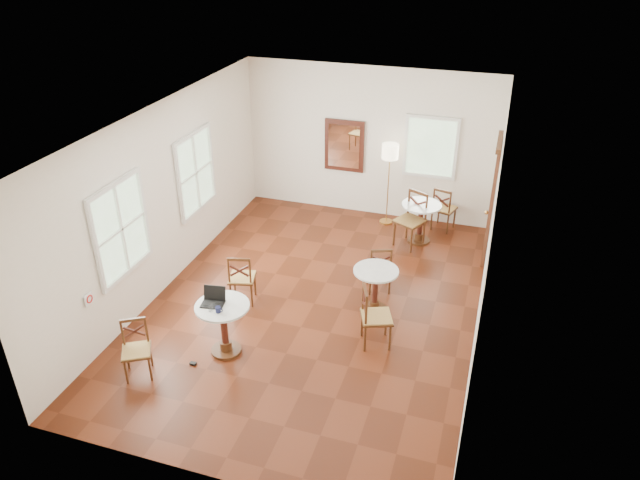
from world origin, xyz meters
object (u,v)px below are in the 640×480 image
at_px(chair_near_a, 242,278).
at_px(navy_mug, 218,310).
at_px(cafe_table_near, 224,323).
at_px(water_glass, 211,308).
at_px(power_adapter, 193,364).
at_px(cafe_table_back, 421,219).
at_px(chair_back_a, 444,209).
at_px(chair_near_b, 136,349).
at_px(floor_lamp, 390,157).
at_px(cafe_table_mid, 375,286).
at_px(mouse, 218,303).
at_px(chair_mid_b, 375,316).
at_px(chair_back_b, 411,220).
at_px(chair_mid_a, 379,268).
at_px(laptop, 214,299).

height_order(chair_near_a, navy_mug, chair_near_a).
bearing_deg(cafe_table_near, water_glass, -114.54).
distance_m(cafe_table_near, power_adapter, 0.69).
bearing_deg(cafe_table_back, chair_back_a, 61.38).
height_order(cafe_table_near, chair_near_a, chair_near_a).
bearing_deg(chair_near_b, cafe_table_near, 9.90).
distance_m(chair_near_b, water_glass, 1.12).
bearing_deg(water_glass, floor_lamp, 73.90).
relative_size(chair_back_a, floor_lamp, 0.54).
relative_size(cafe_table_mid, mouse, 7.59).
height_order(chair_mid_b, mouse, chair_mid_b).
height_order(chair_near_a, floor_lamp, floor_lamp).
distance_m(chair_mid_b, water_glass, 2.28).
bearing_deg(chair_near_a, cafe_table_mid, 176.77).
xyz_separation_m(chair_back_a, chair_back_b, (-0.50, -0.82, 0.07)).
bearing_deg(power_adapter, chair_back_a, 61.82).
xyz_separation_m(chair_near_b, power_adapter, (0.59, 0.37, -0.39)).
bearing_deg(cafe_table_mid, floor_lamp, 98.59).
bearing_deg(chair_near_a, cafe_table_near, 88.77).
distance_m(chair_mid_a, floor_lamp, 2.66).
xyz_separation_m(chair_near_b, water_glass, (0.83, 0.60, 0.44)).
relative_size(chair_near_b, chair_mid_a, 0.97).
bearing_deg(mouse, cafe_table_near, -14.02).
xyz_separation_m(cafe_table_mid, chair_near_a, (-2.05, -0.40, -0.02)).
relative_size(cafe_table_near, floor_lamp, 0.48).
bearing_deg(chair_near_b, cafe_table_back, 27.91).
bearing_deg(chair_mid_b, water_glass, 95.03).
height_order(cafe_table_back, navy_mug, navy_mug).
xyz_separation_m(chair_mid_a, power_adapter, (-2.02, -2.60, -0.40)).
bearing_deg(cafe_table_back, laptop, -118.66).
xyz_separation_m(cafe_table_back, laptop, (-2.20, -4.03, 0.37)).
bearing_deg(power_adapter, floor_lamp, 72.15).
xyz_separation_m(floor_lamp, laptop, (-1.45, -4.62, -0.55)).
distance_m(chair_near_a, mouse, 1.29).
bearing_deg(water_glass, chair_near_a, 98.41).
height_order(cafe_table_mid, mouse, mouse).
bearing_deg(chair_mid_a, chair_near_b, 28.53).
bearing_deg(navy_mug, cafe_table_mid, 45.58).
distance_m(chair_near_a, navy_mug, 1.47).
distance_m(cafe_table_near, chair_back_a, 5.28).
height_order(mouse, power_adapter, mouse).
bearing_deg(chair_back_b, cafe_table_near, -90.16).
bearing_deg(cafe_table_near, power_adapter, -127.97).
bearing_deg(water_glass, power_adapter, -135.42).
bearing_deg(chair_mid_a, mouse, 31.04).
distance_m(chair_mid_b, chair_back_a, 3.90).
bearing_deg(power_adapter, chair_mid_a, 52.18).
bearing_deg(chair_back_a, chair_near_b, 74.99).
distance_m(chair_near_a, chair_near_b, 2.09).
xyz_separation_m(chair_near_a, navy_mug, (0.31, -1.38, 0.40)).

